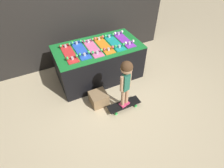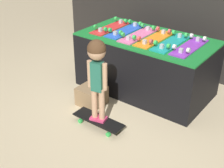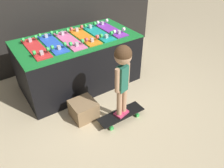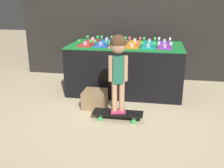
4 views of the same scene
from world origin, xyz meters
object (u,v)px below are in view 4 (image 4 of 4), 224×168
skateboard_red_on_rack (89,42)px  skateboard_pink_on_rack (118,43)px  storage_box (95,99)px  skateboard_blue_on_rack (104,43)px  skateboard_orange_on_rack (133,44)px  child (118,59)px  skateboard_teal_on_rack (149,44)px  skateboard_on_floor (118,114)px  skateboard_purple_on_rack (165,45)px

skateboard_red_on_rack → skateboard_pink_on_rack: size_ratio=1.00×
storage_box → skateboard_pink_on_rack: bearing=73.2°
skateboard_pink_on_rack → storage_box: (-0.21, -0.70, -0.65)m
skateboard_blue_on_rack → skateboard_orange_on_rack: 0.46m
skateboard_red_on_rack → child: bearing=-59.3°
skateboard_pink_on_rack → skateboard_blue_on_rack: bearing=170.5°
skateboard_red_on_rack → child: (0.62, -1.04, -0.01)m
skateboard_orange_on_rack → skateboard_teal_on_rack: same height
skateboard_red_on_rack → storage_box: skateboard_red_on_rack is taller
skateboard_blue_on_rack → skateboard_pink_on_rack: bearing=-9.5°
skateboard_orange_on_rack → child: bearing=-94.2°
skateboard_red_on_rack → skateboard_blue_on_rack: (0.23, 0.02, 0.00)m
skateboard_pink_on_rack → skateboard_on_floor: skateboard_pink_on_rack is taller
skateboard_orange_on_rack → skateboard_purple_on_rack: 0.46m
skateboard_blue_on_rack → skateboard_on_floor: 1.32m
skateboard_purple_on_rack → skateboard_blue_on_rack: bearing=179.0°
child → storage_box: size_ratio=3.09×
skateboard_on_floor → child: (0.00, -0.00, 0.68)m
skateboard_orange_on_rack → skateboard_teal_on_rack: (0.23, -0.00, 0.00)m
skateboard_teal_on_rack → skateboard_blue_on_rack: bearing=177.0°
skateboard_blue_on_rack → skateboard_purple_on_rack: (0.92, -0.02, 0.00)m
skateboard_purple_on_rack → child: 1.17m
skateboard_red_on_rack → skateboard_on_floor: skateboard_red_on_rack is taller
skateboard_blue_on_rack → storage_box: skateboard_blue_on_rack is taller
skateboard_pink_on_rack → skateboard_teal_on_rack: (0.46, 0.00, 0.00)m
storage_box → skateboard_red_on_rack: bearing=109.0°
skateboard_blue_on_rack → skateboard_teal_on_rack: 0.69m
skateboard_blue_on_rack → storage_box: 0.98m
skateboard_red_on_rack → skateboard_on_floor: (0.62, -1.04, -0.69)m
skateboard_purple_on_rack → skateboard_on_floor: skateboard_purple_on_rack is taller
skateboard_pink_on_rack → child: (0.16, -1.02, -0.01)m
skateboard_orange_on_rack → storage_box: 1.06m
skateboard_red_on_rack → skateboard_pink_on_rack: (0.46, -0.02, 0.00)m
skateboard_on_floor → skateboard_pink_on_rack: bearing=98.7°
skateboard_orange_on_rack → skateboard_purple_on_rack: bearing=2.2°
skateboard_pink_on_rack → skateboard_orange_on_rack: same height
skateboard_purple_on_rack → storage_box: bearing=-141.3°
child → storage_box: child is taller
skateboard_purple_on_rack → child: size_ratio=0.72×
skateboard_pink_on_rack → skateboard_purple_on_rack: (0.69, 0.02, 0.00)m
skateboard_blue_on_rack → skateboard_red_on_rack: bearing=-176.1°
skateboard_teal_on_rack → storage_box: size_ratio=2.23×
skateboard_teal_on_rack → child: child is taller
skateboard_teal_on_rack → skateboard_pink_on_rack: bearing=-179.6°
skateboard_purple_on_rack → child: bearing=-117.3°
child → storage_box: (-0.37, 0.31, -0.64)m
skateboard_pink_on_rack → child: size_ratio=0.72×
skateboard_blue_on_rack → skateboard_teal_on_rack: same height
skateboard_blue_on_rack → child: size_ratio=0.72×
skateboard_blue_on_rack → skateboard_purple_on_rack: bearing=-1.0°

